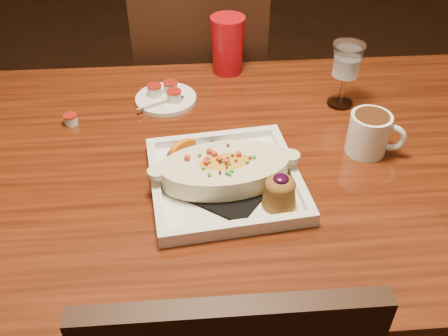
{
  "coord_description": "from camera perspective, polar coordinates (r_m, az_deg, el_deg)",
  "views": [
    {
      "loc": [
        -0.04,
        -0.86,
        1.44
      ],
      "look_at": [
        0.03,
        -0.06,
        0.77
      ],
      "focal_mm": 40.0,
      "sensor_mm": 36.0,
      "label": 1
    }
  ],
  "objects": [
    {
      "name": "table",
      "position": [
        1.17,
        -1.51,
        -2.74
      ],
      "size": [
        1.5,
        0.9,
        0.75
      ],
      "color": "maroon",
      "rests_on": "floor"
    },
    {
      "name": "plate",
      "position": [
        1.02,
        0.48,
        -0.73
      ],
      "size": [
        0.33,
        0.33,
        0.08
      ],
      "rotation": [
        0.0,
        0.0,
        0.11
      ],
      "color": "white",
      "rests_on": "table"
    },
    {
      "name": "red_tumbler",
      "position": [
        1.41,
        0.42,
        13.87
      ],
      "size": [
        0.09,
        0.09,
        0.16
      ],
      "primitive_type": "cone",
      "color": "red",
      "rests_on": "table"
    },
    {
      "name": "chair_far",
      "position": [
        1.76,
        -2.61,
        7.53
      ],
      "size": [
        0.42,
        0.42,
        0.93
      ],
      "rotation": [
        0.0,
        0.0,
        3.14
      ],
      "color": "black",
      "rests_on": "floor"
    },
    {
      "name": "saucer",
      "position": [
        1.31,
        -6.69,
        8.07
      ],
      "size": [
        0.16,
        0.16,
        0.11
      ],
      "color": "white",
      "rests_on": "table"
    },
    {
      "name": "creamer_loose",
      "position": [
        1.26,
        -17.13,
        5.33
      ],
      "size": [
        0.03,
        0.03,
        0.03
      ],
      "color": "silver",
      "rests_on": "table"
    },
    {
      "name": "coffee_mug",
      "position": [
        1.14,
        16.37,
        3.93
      ],
      "size": [
        0.12,
        0.09,
        0.1
      ],
      "rotation": [
        0.0,
        0.0,
        -0.4
      ],
      "color": "white",
      "rests_on": "table"
    },
    {
      "name": "goblet",
      "position": [
        1.27,
        13.82,
        11.48
      ],
      "size": [
        0.08,
        0.08,
        0.16
      ],
      "color": "silver",
      "rests_on": "table"
    }
  ]
}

